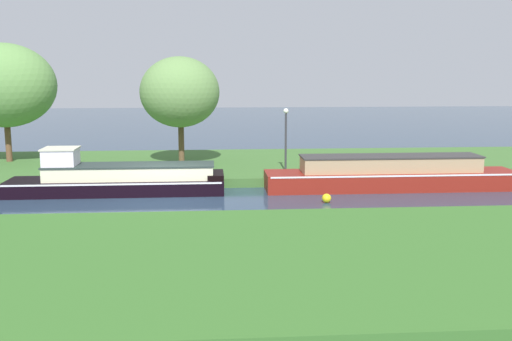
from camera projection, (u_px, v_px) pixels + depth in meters
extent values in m
plane|color=#25394F|center=(165.00, 198.00, 24.42)|extent=(120.00, 120.00, 0.00)
cube|color=#3D692E|center=(174.00, 166.00, 31.28)|extent=(72.00, 10.00, 0.40)
cube|color=#346626|center=(140.00, 264.00, 15.54)|extent=(72.00, 10.00, 0.40)
cube|color=maroon|center=(391.00, 180.00, 26.28)|extent=(10.98, 1.96, 0.79)
cube|color=silver|center=(391.00, 172.00, 26.22)|extent=(10.76, 1.99, 0.07)
cube|color=tan|center=(390.00, 164.00, 26.16)|extent=(7.74, 1.49, 0.64)
cube|color=#333130|center=(391.00, 156.00, 26.10)|extent=(7.84, 1.56, 0.06)
cube|color=black|center=(117.00, 186.00, 25.39)|extent=(9.03, 2.07, 0.62)
cube|color=silver|center=(116.00, 180.00, 25.35)|extent=(8.85, 2.10, 0.07)
cube|color=beige|center=(130.00, 172.00, 25.34)|extent=(6.98, 1.58, 0.56)
cube|color=#283531|center=(130.00, 165.00, 25.29)|extent=(7.08, 1.66, 0.06)
cube|color=white|center=(61.00, 158.00, 25.02)|extent=(1.32, 1.33, 0.73)
cube|color=beige|center=(60.00, 149.00, 24.96)|extent=(1.42, 1.41, 0.06)
cube|color=black|center=(215.00, 175.00, 25.64)|extent=(0.68, 1.74, 0.23)
cylinder|color=brown|center=(8.00, 135.00, 31.44)|extent=(0.31, 0.31, 2.78)
ellipsoid|color=#608E49|center=(4.00, 85.00, 30.90)|extent=(5.32, 4.26, 4.33)
cylinder|color=brown|center=(181.00, 137.00, 30.94)|extent=(0.30, 0.30, 2.69)
ellipsoid|color=#648B4B|center=(180.00, 92.00, 30.02)|extent=(3.97, 3.70, 3.53)
cylinder|color=#333338|center=(286.00, 143.00, 28.26)|extent=(0.10, 0.10, 2.75)
sphere|color=white|center=(286.00, 111.00, 28.01)|extent=(0.24, 0.24, 0.24)
cylinder|color=#51312F|center=(44.00, 172.00, 26.42)|extent=(0.18, 0.18, 0.64)
cylinder|color=#453C2D|center=(100.00, 171.00, 26.60)|extent=(0.17, 0.17, 0.69)
sphere|color=yellow|center=(327.00, 198.00, 23.60)|extent=(0.36, 0.36, 0.36)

